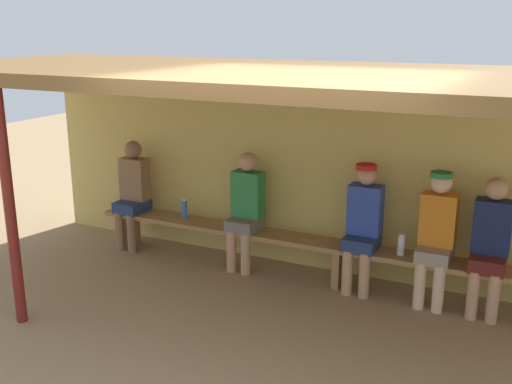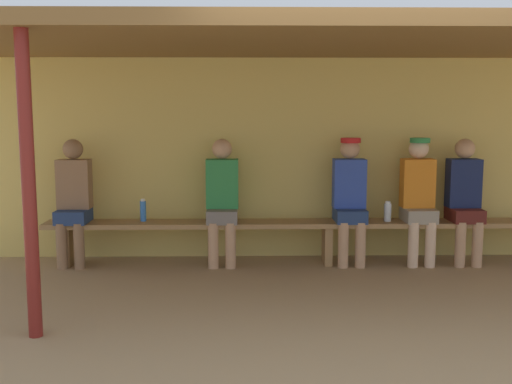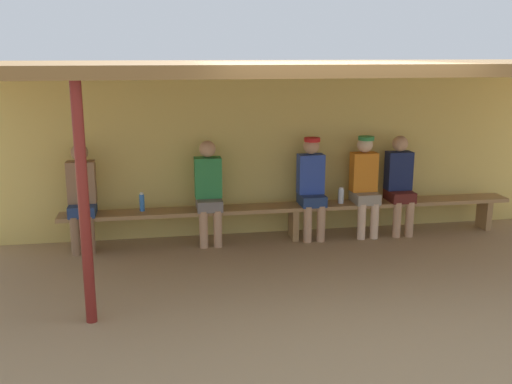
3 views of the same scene
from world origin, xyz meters
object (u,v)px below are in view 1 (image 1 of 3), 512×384
Objects in this scene: player_middle at (133,190)px; support_post at (10,209)px; player_leftmost at (246,206)px; player_in_white at (363,222)px; player_shirtless_tan at (490,242)px; water_bottle_orange at (401,245)px; water_bottle_blue at (184,209)px; player_near_post at (436,232)px; bench at (340,251)px.

support_post is at bearing -82.60° from player_middle.
player_leftmost is 0.99× the size of player_in_white.
player_shirtless_tan is 6.17× the size of water_bottle_orange.
water_bottle_blue is (-2.20, 0.04, -0.17)m from player_in_white.
player_near_post is (2.09, 0.00, 0.02)m from player_leftmost.
player_middle is 4.15m from player_shirtless_tan.
player_leftmost is at bearing 179.84° from bench.
player_near_post reaches higher than water_bottle_blue.
water_bottle_orange is at bearing -2.23° from player_in_white.
player_leftmost is at bearing -179.98° from player_in_white.
support_post is 0.37× the size of bench.
water_bottle_orange is (3.05, 2.09, -0.54)m from support_post.
player_leftmost is 1.00× the size of player_shirtless_tan.
bench is at bearing -179.79° from player_near_post.
water_bottle_orange is (3.33, -0.02, -0.17)m from player_middle.
water_bottle_orange is at bearing -177.25° from player_near_post.
player_in_white reaches higher than water_bottle_orange.
player_shirtless_tan is at bearing -0.02° from player_in_white.
bench is 25.05× the size of water_bottle_blue.
player_in_white is at bearing -1.10° from water_bottle_blue.
player_in_white is 2.92m from player_middle.
support_post is 3.28m from bench.
player_leftmost is 1.57m from player_middle.
support_post is at bearing -145.65° from water_bottle_orange.
player_near_post is at bearing -0.82° from water_bottle_blue.
water_bottle_blue is (0.45, 2.15, -0.53)m from support_post.
player_near_post reaches higher than player_shirtless_tan.
bench is 1.98m from water_bottle_blue.
support_post is at bearing -151.53° from player_shirtless_tan.
water_bottle_blue is at bearing 178.67° from bench.
player_shirtless_tan is at bearing 0.12° from bench.
player_near_post is 5.62× the size of water_bottle_blue.
player_in_white is at bearing 0.01° from player_middle.
support_post is 4.43m from player_shirtless_tan.
water_bottle_orange is (2.61, -0.06, -0.01)m from water_bottle_blue.
player_middle is 5.57× the size of water_bottle_blue.
player_leftmost is (1.29, 2.10, -0.37)m from support_post.
player_in_white is 0.73m from player_near_post.
player_middle reaches higher than water_bottle_orange.
player_shirtless_tan is (2.59, 0.00, 0.00)m from player_leftmost.
water_bottle_orange reaches higher than bench.
player_shirtless_tan is 0.84m from water_bottle_orange.
bench is at bearing -0.07° from player_middle.
player_leftmost is at bearing 180.00° from player_shirtless_tan.
player_near_post is at bearing 0.21° from bench.
player_middle is 3.33m from water_bottle_orange.
player_in_white is 1.00× the size of player_near_post.
player_shirtless_tan reaches higher than water_bottle_orange.
player_middle reaches higher than water_bottle_blue.
player_near_post reaches higher than player_middle.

